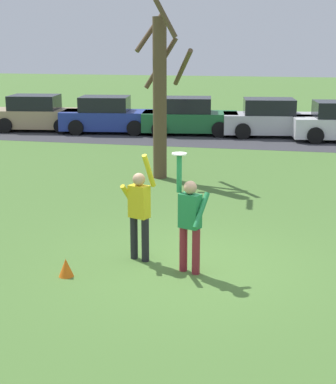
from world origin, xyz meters
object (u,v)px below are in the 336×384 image
at_px(parked_car_tan, 38,114).
at_px(bare_tree_tall, 160,91).
at_px(person_catcher, 190,219).
at_px(field_cone_orange, 66,268).
at_px(parked_car_blue, 108,116).
at_px(parked_car_green, 189,117).
at_px(parked_car_silver, 271,119).
at_px(frisbee_disc, 179,154).
at_px(person_defender, 139,209).

distance_m(parked_car_tan, bare_tree_tall, 11.36).
xyz_separation_m(person_catcher, field_cone_orange, (-2.05, -0.64, -0.82)).
distance_m(parked_car_blue, parked_car_green, 3.63).
bearing_deg(parked_car_tan, parked_car_green, -5.21).
xyz_separation_m(parked_car_green, parked_car_silver, (3.52, 0.14, 0.00)).
xyz_separation_m(frisbee_disc, parked_car_tan, (-9.59, 15.29, -1.37)).
xyz_separation_m(frisbee_disc, parked_car_silver, (0.87, 15.80, -1.37)).
bearing_deg(parked_car_blue, bare_tree_tall, -70.71).
xyz_separation_m(bare_tree_tall, field_cone_orange, (0.12, -7.79, -2.40)).
relative_size(person_defender, field_cone_orange, 6.39).
bearing_deg(person_catcher, parked_car_green, -57.64).
height_order(parked_car_tan, field_cone_orange, parked_car_tan).
xyz_separation_m(frisbee_disc, parked_car_blue, (-6.28, 15.34, -1.37)).
relative_size(parked_car_silver, bare_tree_tall, 0.74).
relative_size(parked_car_blue, field_cone_orange, 13.49).
relative_size(person_defender, parked_car_tan, 0.47).
xyz_separation_m(person_defender, parked_car_green, (-1.85, 15.33, -0.25)).
height_order(parked_car_tan, parked_car_blue, same).
xyz_separation_m(parked_car_tan, parked_car_silver, (10.45, 0.51, 0.00)).
bearing_deg(person_defender, bare_tree_tall, 121.78).
height_order(parked_car_silver, bare_tree_tall, bare_tree_tall).
bearing_deg(bare_tree_tall, parked_car_silver, 72.07).
distance_m(person_catcher, parked_car_green, 16.00).
bearing_deg(parked_car_blue, parked_car_tan, 172.64).
distance_m(parked_car_blue, field_cone_orange, 16.68).
bearing_deg(bare_tree_tall, person_defender, -80.26).
bearing_deg(person_defender, parked_car_blue, 132.06).
height_order(person_defender, parked_car_silver, person_defender).
bearing_deg(parked_car_tan, parked_car_silver, -5.45).
relative_size(parked_car_blue, parked_car_silver, 1.00).
distance_m(bare_tree_tall, field_cone_orange, 8.15).
bearing_deg(parked_car_blue, parked_car_silver, -4.57).
distance_m(person_defender, parked_car_silver, 15.57).
relative_size(frisbee_disc, parked_car_tan, 0.06).
xyz_separation_m(parked_car_green, field_cone_orange, (0.82, -16.38, -0.57)).
distance_m(frisbee_disc, parked_car_blue, 16.63).
bearing_deg(field_cone_orange, bare_tree_tall, 90.89).
xyz_separation_m(parked_car_blue, parked_car_green, (3.62, 0.32, 0.00)).
distance_m(parked_car_tan, parked_car_blue, 3.31).
bearing_deg(bare_tree_tall, field_cone_orange, -89.11).
relative_size(person_catcher, frisbee_disc, 8.19).
xyz_separation_m(parked_car_green, bare_tree_tall, (0.70, -8.59, 1.83)).
bearing_deg(person_catcher, person_defender, 0.00).
xyz_separation_m(person_catcher, parked_car_blue, (-6.48, 15.43, -0.25)).
xyz_separation_m(frisbee_disc, bare_tree_tall, (-1.96, 7.07, 0.47)).
bearing_deg(person_defender, person_catcher, 0.00).
relative_size(parked_car_tan, parked_car_green, 1.00).
relative_size(parked_car_green, field_cone_orange, 13.49).
relative_size(parked_car_green, bare_tree_tall, 0.74).
distance_m(person_catcher, parked_car_blue, 16.74).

